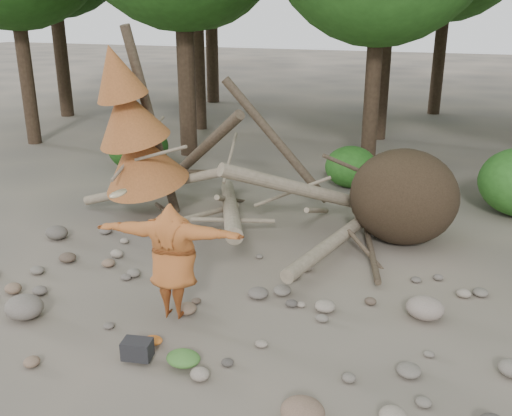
% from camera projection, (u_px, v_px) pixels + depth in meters
% --- Properties ---
extents(ground, '(120.00, 120.00, 0.00)m').
position_uv_depth(ground, '(196.00, 317.00, 9.02)').
color(ground, '#514C44').
rests_on(ground, ground).
extents(deadfall_pile, '(8.55, 5.24, 3.30)m').
position_uv_depth(deadfall_pile, '(374.00, 196.00, 11.76)').
color(deadfall_pile, '#332619').
rests_on(deadfall_pile, ground).
extents(dead_conifer, '(2.06, 2.16, 4.35)m').
position_uv_depth(dead_conifer, '(133.00, 131.00, 12.34)').
color(dead_conifer, '#4C3F30').
rests_on(dead_conifer, ground).
extents(bush_left, '(1.80, 1.80, 1.44)m').
position_uv_depth(bush_left, '(138.00, 147.00, 16.98)').
color(bush_left, '#1D4D14').
rests_on(bush_left, ground).
extents(bush_mid, '(1.40, 1.40, 1.12)m').
position_uv_depth(bush_mid, '(351.00, 167.00, 15.44)').
color(bush_mid, '#27621C').
rests_on(bush_mid, ground).
extents(frisbee_thrower, '(2.35, 0.97, 1.94)m').
position_uv_depth(frisbee_thrower, '(173.00, 261.00, 8.64)').
color(frisbee_thrower, '#A45525').
rests_on(frisbee_thrower, ground).
extents(backpack, '(0.44, 0.34, 0.27)m').
position_uv_depth(backpack, '(138.00, 353.00, 7.86)').
color(backpack, black).
rests_on(backpack, ground).
extents(cloth_green, '(0.48, 0.40, 0.18)m').
position_uv_depth(cloth_green, '(183.00, 362.00, 7.74)').
color(cloth_green, '#3D6E2C').
rests_on(cloth_green, ground).
extents(cloth_orange, '(0.28, 0.23, 0.10)m').
position_uv_depth(cloth_orange, '(153.00, 343.00, 8.23)').
color(cloth_orange, '#C06221').
rests_on(cloth_orange, ground).
extents(boulder_front_left, '(0.62, 0.56, 0.37)m').
position_uv_depth(boulder_front_left, '(24.00, 307.00, 8.96)').
color(boulder_front_left, '#6B6259').
rests_on(boulder_front_left, ground).
extents(boulder_front_right, '(0.53, 0.48, 0.32)m').
position_uv_depth(boulder_front_right, '(303.00, 412.00, 6.67)').
color(boulder_front_right, brown).
rests_on(boulder_front_right, ground).
extents(boulder_mid_right, '(0.59, 0.53, 0.36)m').
position_uv_depth(boulder_mid_right, '(425.00, 308.00, 8.95)').
color(boulder_mid_right, gray).
rests_on(boulder_mid_right, ground).
extents(boulder_mid_left, '(0.48, 0.43, 0.29)m').
position_uv_depth(boulder_mid_left, '(57.00, 233.00, 12.04)').
color(boulder_mid_left, '#575149').
rests_on(boulder_mid_left, ground).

